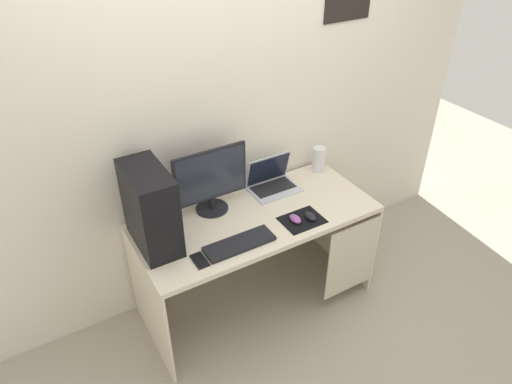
# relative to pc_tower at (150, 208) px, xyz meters

# --- Properties ---
(ground_plane) EXTENTS (8.00, 8.00, 0.00)m
(ground_plane) POSITION_rel_pc_tower_xyz_m (0.64, -0.08, -0.99)
(ground_plane) COLOR #9E9384
(wall_back) EXTENTS (4.00, 0.05, 2.60)m
(wall_back) POSITION_rel_pc_tower_xyz_m (0.64, 0.30, 0.32)
(wall_back) COLOR beige
(wall_back) RESTS_ON ground_plane
(desk) EXTENTS (1.53, 0.67, 0.74)m
(desk) POSITION_rel_pc_tower_xyz_m (0.65, -0.09, -0.39)
(desk) COLOR beige
(desk) RESTS_ON ground_plane
(pc_tower) EXTENTS (0.21, 0.42, 0.49)m
(pc_tower) POSITION_rel_pc_tower_xyz_m (0.00, 0.00, 0.00)
(pc_tower) COLOR black
(pc_tower) RESTS_ON desk
(monitor) EXTENTS (0.48, 0.21, 0.43)m
(monitor) POSITION_rel_pc_tower_xyz_m (0.43, 0.12, -0.02)
(monitor) COLOR black
(monitor) RESTS_ON desk
(laptop) EXTENTS (0.33, 0.23, 0.23)m
(laptop) POSITION_rel_pc_tower_xyz_m (0.89, 0.14, -0.20)
(laptop) COLOR #B7BCC6
(laptop) RESTS_ON desk
(speaker) EXTENTS (0.09, 0.09, 0.18)m
(speaker) POSITION_rel_pc_tower_xyz_m (1.30, 0.17, -0.15)
(speaker) COLOR silver
(speaker) RESTS_ON desk
(keyboard) EXTENTS (0.42, 0.14, 0.02)m
(keyboard) POSITION_rel_pc_tower_xyz_m (0.41, -0.27, -0.23)
(keyboard) COLOR black
(keyboard) RESTS_ON desk
(mousepad) EXTENTS (0.26, 0.20, 0.00)m
(mousepad) POSITION_rel_pc_tower_xyz_m (0.86, -0.26, -0.24)
(mousepad) COLOR black
(mousepad) RESTS_ON desk
(mouse_left) EXTENTS (0.06, 0.10, 0.03)m
(mouse_left) POSITION_rel_pc_tower_xyz_m (0.81, -0.25, -0.22)
(mouse_left) COLOR #8C4C99
(mouse_left) RESTS_ON mousepad
(mouse_right) EXTENTS (0.06, 0.10, 0.03)m
(mouse_right) POSITION_rel_pc_tower_xyz_m (0.91, -0.28, -0.22)
(mouse_right) COLOR black
(mouse_right) RESTS_ON mousepad
(cell_phone) EXTENTS (0.07, 0.13, 0.01)m
(cell_phone) POSITION_rel_pc_tower_xyz_m (0.15, -0.28, -0.24)
(cell_phone) COLOR black
(cell_phone) RESTS_ON desk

